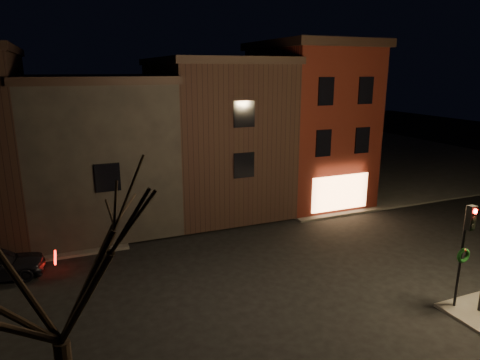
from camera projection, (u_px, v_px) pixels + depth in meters
name	position (u px, v px, depth m)	size (l,w,h in m)	color
ground	(261.00, 274.00, 19.06)	(120.00, 120.00, 0.00)	black
sidewalk_far_right	(353.00, 157.00, 44.35)	(30.00, 30.00, 0.12)	#2D2B28
corner_building	(309.00, 121.00, 29.15)	(6.50, 8.50, 10.50)	#4E150D
row_building_a	(214.00, 133.00, 27.79)	(7.30, 10.30, 9.40)	black
row_building_b	(98.00, 148.00, 25.22)	(7.80, 10.30, 8.40)	black
traffic_signal	(466.00, 241.00, 15.51)	(0.58, 0.38, 4.05)	black
bare_tree_left	(50.00, 247.00, 8.47)	(5.60, 5.60, 7.50)	black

